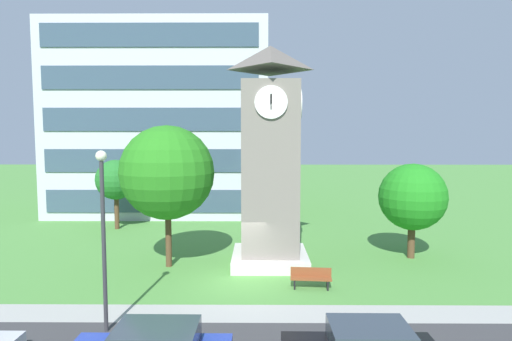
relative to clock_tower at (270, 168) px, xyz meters
name	(u,v)px	position (x,y,z in m)	size (l,w,h in m)	color
ground_plane	(240,281)	(-1.47, -2.66, -5.06)	(160.00, 160.00, 0.00)	#4C893D
kerb_strip	(235,313)	(-1.47, -6.19, -5.06)	(120.00, 1.60, 0.01)	#9E9E99
office_building	(166,122)	(-8.96, 16.10, 2.94)	(18.18, 10.44, 16.00)	#B7BCC6
clock_tower	(270,168)	(0.00, 0.00, 0.00)	(3.88, 3.88, 11.25)	slate
park_bench	(311,278)	(1.72, -3.52, -4.60)	(1.83, 0.64, 0.88)	brown
street_lamp	(103,221)	(-5.82, -7.65, -1.23)	(0.36, 0.36, 6.21)	#333338
tree_by_building	(413,197)	(7.82, 1.13, -1.68)	(3.63, 3.63, 5.21)	#513823
tree_streetside	(116,180)	(-10.86, 8.21, -1.50)	(2.88, 2.88, 5.02)	#513823
tree_near_tower	(167,173)	(-5.22, -0.48, -0.21)	(4.78, 4.78, 7.25)	#513823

